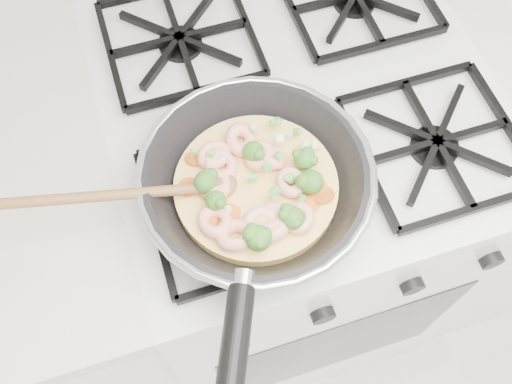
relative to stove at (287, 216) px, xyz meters
name	(u,v)px	position (x,y,z in m)	size (l,w,h in m)	color
stove	(287,216)	(0.00, 0.00, 0.00)	(0.60, 0.60, 0.92)	white
skillet	(254,187)	(-0.13, -0.16, 0.50)	(0.49, 0.47, 0.10)	black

